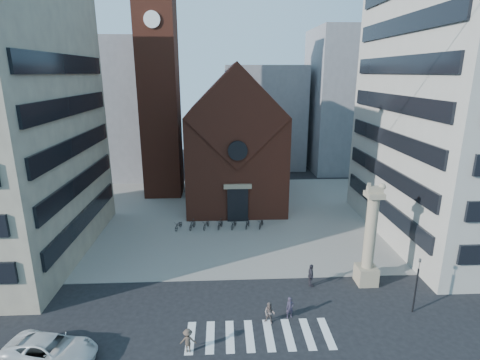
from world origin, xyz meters
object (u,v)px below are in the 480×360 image
white_car (50,350)px  pedestrian_1 (270,313)px  pedestrian_0 (290,308)px  scooter_0 (179,225)px  lion_column (369,245)px  pedestrian_2 (311,275)px  traffic_light (416,284)px

white_car → pedestrian_1: 13.92m
white_car → pedestrian_0: bearing=-65.2°
scooter_0 → pedestrian_1: bearing=-45.8°
lion_column → pedestrian_2: size_ratio=4.45×
lion_column → traffic_light: lion_column is taller
pedestrian_2 → scooter_0: (-11.99, 12.08, -0.45)m
pedestrian_0 → lion_column: bearing=15.7°
traffic_light → pedestrian_1: (-10.62, -0.75, -1.49)m
white_car → lion_column: bearing=-59.0°
lion_column → traffic_light: (1.99, -4.00, -1.17)m
lion_column → pedestrian_2: (-4.69, -0.25, -2.48)m
pedestrian_0 → scooter_0: (-9.57, 16.02, -0.27)m
pedestrian_0 → pedestrian_1: size_ratio=0.99×
white_car → scooter_0: 20.24m
traffic_light → pedestrian_1: bearing=-176.0°
white_car → pedestrian_2: 19.04m
pedestrian_1 → lion_column: bearing=58.0°
traffic_light → white_car: size_ratio=0.78×
pedestrian_0 → pedestrian_1: pedestrian_1 is taller
white_car → pedestrian_2: size_ratio=2.83×
traffic_light → scooter_0: (-18.66, 15.82, -1.76)m
traffic_light → white_car: 24.55m
lion_column → scooter_0: (-16.67, 11.82, -2.93)m
white_car → pedestrian_0: pedestrian_0 is taller
lion_column → traffic_light: bearing=-63.5°
pedestrian_0 → scooter_0: 18.66m
pedestrian_2 → traffic_light: bearing=-121.5°
lion_column → pedestrian_1: lion_column is taller
lion_column → scooter_0: bearing=144.7°
traffic_light → pedestrian_2: traffic_light is taller
lion_column → white_car: bearing=-161.1°
scooter_0 → lion_column: bearing=-17.1°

